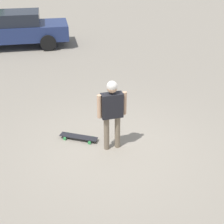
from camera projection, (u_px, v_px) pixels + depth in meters
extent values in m
plane|color=gray|center=(112.00, 147.00, 7.00)|extent=(220.00, 220.00, 0.00)
cylinder|color=#7A6B56|center=(107.00, 133.00, 6.78)|extent=(0.12, 0.12, 0.79)
cylinder|color=#7A6B56|center=(117.00, 132.00, 6.84)|extent=(0.12, 0.12, 0.79)
cube|color=black|center=(112.00, 105.00, 6.50)|extent=(0.21, 0.46, 0.54)
cylinder|color=tan|center=(99.00, 106.00, 6.42)|extent=(0.09, 0.09, 0.52)
cylinder|color=tan|center=(124.00, 103.00, 6.56)|extent=(0.09, 0.09, 0.52)
sphere|color=tan|center=(112.00, 88.00, 6.31)|extent=(0.21, 0.21, 0.21)
sphere|color=silver|center=(112.00, 86.00, 6.29)|extent=(0.22, 0.22, 0.22)
cube|color=#232328|center=(79.00, 137.00, 7.24)|extent=(0.64, 0.86, 0.01)
cylinder|color=green|center=(65.00, 139.00, 7.25)|extent=(0.07, 0.08, 0.08)
cylinder|color=green|center=(68.00, 134.00, 7.43)|extent=(0.07, 0.08, 0.08)
cylinder|color=green|center=(89.00, 143.00, 7.10)|extent=(0.07, 0.08, 0.08)
cylinder|color=green|center=(93.00, 138.00, 7.28)|extent=(0.07, 0.08, 0.08)
cube|color=navy|center=(13.00, 32.00, 13.64)|extent=(2.30, 4.89, 0.64)
cube|color=#1E232D|center=(14.00, 18.00, 13.38)|extent=(1.86, 2.28, 0.52)
cylinder|color=black|center=(48.00, 43.00, 13.24)|extent=(0.26, 0.69, 0.67)
cylinder|color=black|center=(48.00, 32.00, 14.84)|extent=(0.26, 0.69, 0.67)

